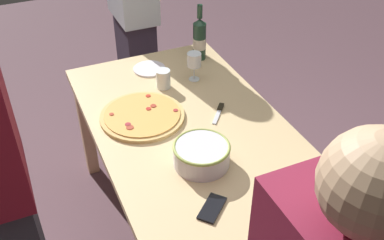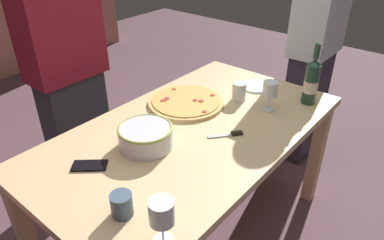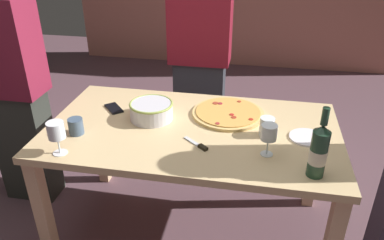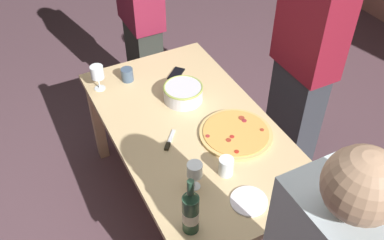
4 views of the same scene
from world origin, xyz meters
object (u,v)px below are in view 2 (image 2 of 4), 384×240
object	(u,v)px
pizza	(186,102)
pizza_knife	(230,134)
side_plate	(257,86)
cell_phone	(90,166)
wine_glass_near_pizza	(270,89)
wine_glass_by_bottle	(162,214)
serving_bowl	(146,136)
cup_amber	(239,92)
person_host	(67,73)
wine_bottle	(311,81)
cup_ceramic	(122,205)
person_guest_left	(315,49)
dining_table	(192,144)

from	to	relation	value
pizza	pizza_knife	bearing A→B (deg)	-106.86
side_plate	cell_phone	bearing A→B (deg)	172.87
wine_glass_near_pizza	wine_glass_by_bottle	xyz separation A→B (m)	(-1.00, -0.17, -0.00)
serving_bowl	wine_glass_near_pizza	size ratio (longest dim) A/B	1.52
serving_bowl	cell_phone	bearing A→B (deg)	164.09
pizza	side_plate	xyz separation A→B (m)	(0.43, -0.19, -0.01)
cup_amber	wine_glass_near_pizza	bearing A→B (deg)	-88.40
person_host	wine_glass_near_pizza	bearing A→B (deg)	18.75
side_plate	wine_bottle	bearing A→B (deg)	-88.80
cup_amber	cup_ceramic	world-z (taller)	cup_amber
side_plate	pizza_knife	xyz separation A→B (m)	(-0.55, -0.18, 0.00)
pizza	cell_phone	size ratio (longest dim) A/B	2.91
serving_bowl	wine_glass_near_pizza	distance (m)	0.71
cup_amber	person_host	size ratio (longest dim) A/B	0.06
pizza_knife	person_guest_left	xyz separation A→B (m)	(1.13, 0.08, 0.10)
pizza	serving_bowl	world-z (taller)	serving_bowl
serving_bowl	pizza_knife	world-z (taller)	serving_bowl
wine_glass_near_pizza	cup_amber	xyz separation A→B (m)	(-0.01, 0.19, -0.07)
wine_glass_by_bottle	cup_ceramic	size ratio (longest dim) A/B	1.96
cell_phone	person_host	size ratio (longest dim) A/B	0.09
cup_ceramic	person_host	world-z (taller)	person_host
wine_bottle	cup_amber	xyz separation A→B (m)	(-0.22, 0.32, -0.08)
serving_bowl	cup_ceramic	distance (m)	0.42
cell_phone	cup_amber	bearing A→B (deg)	129.16
pizza	wine_glass_by_bottle	xyz separation A→B (m)	(-0.77, -0.56, 0.11)
side_plate	cup_ceramic	bearing A→B (deg)	-171.88
pizza	wine_bottle	bearing A→B (deg)	-49.30
dining_table	side_plate	distance (m)	0.62
wine_bottle	wine_glass_by_bottle	world-z (taller)	wine_bottle
dining_table	person_guest_left	size ratio (longest dim) A/B	0.95
wine_glass_by_bottle	cup_amber	bearing A→B (deg)	19.91
side_plate	person_host	size ratio (longest dim) A/B	0.11
cup_amber	cup_ceramic	distance (m)	1.01
side_plate	pizza_knife	world-z (taller)	pizza_knife
dining_table	cup_ceramic	distance (m)	0.63
side_plate	cell_phone	xyz separation A→B (m)	(-1.12, 0.14, 0.00)
person_guest_left	dining_table	bearing A→B (deg)	-0.00
person_host	side_plate	bearing A→B (deg)	32.46
dining_table	wine_glass_by_bottle	bearing A→B (deg)	-148.11
dining_table	wine_glass_by_bottle	xyz separation A→B (m)	(-0.59, -0.37, 0.21)
side_plate	wine_glass_by_bottle	bearing A→B (deg)	-163.10
wine_bottle	cell_phone	world-z (taller)	wine_bottle
wine_glass_by_bottle	side_plate	size ratio (longest dim) A/B	0.92
cell_phone	wine_glass_near_pizza	bearing A→B (deg)	118.36
cup_amber	pizza_knife	bearing A→B (deg)	-152.89
dining_table	cup_amber	distance (m)	0.43
pizza	wine_glass_near_pizza	distance (m)	0.46
wine_glass_near_pizza	cell_phone	xyz separation A→B (m)	(-0.91, 0.33, -0.12)
serving_bowl	wine_glass_by_bottle	size ratio (longest dim) A/B	1.45
wine_glass_by_bottle	pizza_knife	size ratio (longest dim) A/B	1.19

